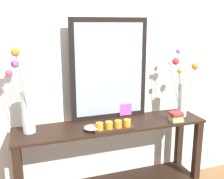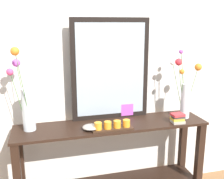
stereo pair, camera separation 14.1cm
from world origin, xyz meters
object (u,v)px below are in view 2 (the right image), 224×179
decorative_bowl (91,127)px  picture_frame_small (127,110)px  console_table (112,157)px  tall_vase_left (26,102)px  mirror_leaning (111,70)px  book_stack (178,118)px  candle_tray (112,126)px  vase_right (185,92)px

decorative_bowl → picture_frame_small: bearing=30.9°
console_table → tall_vase_left: (-0.64, 0.04, 0.51)m
mirror_leaning → decorative_bowl: bearing=-133.7°
mirror_leaning → book_stack: 0.67m
decorative_bowl → book_stack: size_ratio=1.10×
candle_tray → book_stack: size_ratio=2.77×
tall_vase_left → mirror_leaning: bearing=9.2°
console_table → candle_tray: size_ratio=4.84×
mirror_leaning → vase_right: mirror_leaning is taller
vase_right → candle_tray: vase_right is taller
picture_frame_small → book_stack: 0.43m
tall_vase_left → book_stack: (1.17, -0.14, -0.18)m
mirror_leaning → decorative_bowl: size_ratio=6.58×
mirror_leaning → decorative_bowl: (-0.21, -0.22, -0.39)m
console_table → candle_tray: (-0.03, -0.11, 0.32)m
console_table → vase_right: bearing=-0.5°
book_stack → console_table: bearing=168.6°
vase_right → candle_tray: (-0.66, -0.11, -0.20)m
vase_right → mirror_leaning: bearing=166.1°
mirror_leaning → vase_right: (0.61, -0.15, -0.19)m
console_table → decorative_bowl: decorative_bowl is taller
tall_vase_left → vase_right: size_ratio=1.10×
tall_vase_left → decorative_bowl: tall_vase_left is taller
tall_vase_left → decorative_bowl: 0.51m
vase_right → candle_tray: size_ratio=1.81×
book_stack → picture_frame_small: bearing=145.5°
vase_right → candle_tray: 0.70m
tall_vase_left → decorative_bowl: (0.46, -0.12, -0.20)m
decorative_bowl → tall_vase_left: bearing=165.8°
picture_frame_small → decorative_bowl: 0.42m
mirror_leaning → decorative_bowl: 0.50m
mirror_leaning → picture_frame_small: (0.14, -0.01, -0.35)m
console_table → book_stack: (0.52, -0.11, 0.33)m
tall_vase_left → book_stack: size_ratio=5.51×
vase_right → book_stack: size_ratio=5.01×
vase_right → book_stack: 0.24m
picture_frame_small → decorative_bowl: (-0.36, -0.21, -0.04)m
console_table → candle_tray: candle_tray is taller
tall_vase_left → picture_frame_small: tall_vase_left is taller
console_table → book_stack: 0.63m
picture_frame_small → tall_vase_left: bearing=-173.1°
vase_right → candle_tray: bearing=-170.8°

